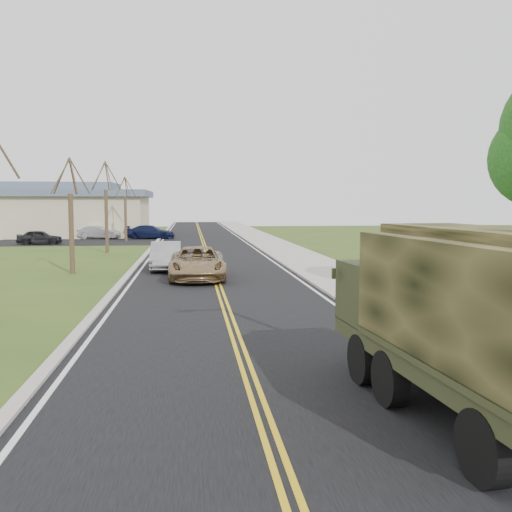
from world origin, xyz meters
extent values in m
plane|color=#314A18|center=(0.00, 0.00, 0.00)|extent=(160.00, 160.00, 0.00)
cube|color=black|center=(0.00, 40.00, 0.01)|extent=(8.00, 120.00, 0.01)
cube|color=#9E998E|center=(4.15, 40.00, 0.06)|extent=(0.30, 120.00, 0.12)
cube|color=#9E998E|center=(5.90, 40.00, 0.05)|extent=(3.20, 120.00, 0.10)
cube|color=#9E998E|center=(-4.15, 40.00, 0.05)|extent=(0.30, 120.00, 0.10)
cylinder|color=#38281C|center=(-6.52, 10.13, 5.13)|extent=(1.01, 0.33, 1.90)
cylinder|color=#38281C|center=(-7.00, 22.00, 1.98)|extent=(0.24, 0.24, 3.96)
cylinder|color=#38281C|center=(-6.55, 22.12, 4.83)|extent=(0.96, 0.32, 1.79)
cylinder|color=#38281C|center=(-6.97, 22.58, 4.76)|extent=(0.12, 1.22, 1.65)
cylinder|color=#38281C|center=(-7.43, 22.17, 4.83)|extent=(0.93, 0.41, 1.79)
cylinder|color=#38281C|center=(-7.37, 21.55, 4.76)|extent=(0.75, 0.99, 1.67)
cylinder|color=#38281C|center=(-6.75, 21.61, 4.83)|extent=(0.55, 0.85, 1.80)
cylinder|color=#38281C|center=(-7.00, 34.00, 2.22)|extent=(0.24, 0.24, 4.44)
cylinder|color=#38281C|center=(-6.50, 34.13, 5.42)|extent=(1.07, 0.35, 2.00)
cylinder|color=#38281C|center=(-6.97, 34.65, 5.34)|extent=(0.13, 1.36, 1.84)
cylinder|color=#38281C|center=(-7.49, 34.19, 5.42)|extent=(1.03, 0.46, 2.00)
cylinder|color=#38281C|center=(-7.41, 33.49, 5.34)|extent=(0.83, 1.10, 1.87)
cylinder|color=#38281C|center=(-6.72, 33.56, 5.42)|extent=(0.61, 0.95, 2.01)
cylinder|color=#38281C|center=(-7.00, 46.00, 2.04)|extent=(0.24, 0.24, 4.08)
cylinder|color=#38281C|center=(-6.54, 46.12, 4.98)|extent=(0.99, 0.33, 1.84)
cylinder|color=#38281C|center=(-6.97, 46.60, 4.91)|extent=(0.13, 1.25, 1.69)
cylinder|color=#38281C|center=(-7.45, 46.17, 4.98)|extent=(0.95, 0.42, 1.85)
cylinder|color=#38281C|center=(-7.38, 45.53, 4.91)|extent=(0.77, 1.02, 1.72)
cylinder|color=#38281C|center=(-6.74, 45.60, 4.98)|extent=(0.57, 0.88, 1.85)
cube|color=tan|center=(-16.00, 56.00, 2.10)|extent=(20.00, 12.00, 4.20)
cube|color=#475466|center=(-16.00, 56.00, 4.50)|extent=(21.00, 13.00, 0.70)
cube|color=#475466|center=(-16.00, 56.00, 5.20)|extent=(14.00, 8.00, 0.90)
cube|color=black|center=(-10.00, 46.00, 0.01)|extent=(18.00, 10.00, 0.02)
cylinder|color=black|center=(2.44, -0.65, 0.49)|extent=(0.38, 0.99, 0.97)
cylinder|color=black|center=(2.24, 2.17, 0.49)|extent=(0.38, 0.99, 0.97)
cylinder|color=black|center=(4.09, 2.31, 0.49)|extent=(0.38, 0.99, 0.97)
cylinder|color=black|center=(2.15, 3.40, 0.49)|extent=(0.38, 0.99, 0.97)
cylinder|color=black|center=(4.00, 3.54, 0.49)|extent=(0.38, 0.99, 0.97)
cube|color=#2F341C|center=(3.20, 1.71, 0.93)|extent=(2.56, 6.32, 0.31)
cube|color=#2F341C|center=(3.04, 3.96, 1.68)|extent=(2.24, 1.83, 1.24)
cube|color=black|center=(2.98, 4.75, 1.86)|extent=(1.94, 0.21, 0.62)
cube|color=#2F341C|center=(3.25, 0.96, 1.15)|extent=(2.54, 4.83, 0.13)
cube|color=black|center=(3.25, 0.96, 2.08)|extent=(2.54, 4.83, 1.77)
cube|color=black|center=(3.25, 0.96, 3.00)|extent=(1.75, 4.77, 0.22)
imported|color=#967B55|center=(-0.84, 19.10, 0.75)|extent=(2.54, 5.41, 1.50)
imported|color=#A7A7AC|center=(-2.43, 23.03, 0.73)|extent=(1.63, 4.46, 1.46)
imported|color=black|center=(-13.84, 42.93, 0.62)|extent=(3.75, 1.72, 1.25)
imported|color=#A1A0A5|center=(-10.00, 50.00, 0.67)|extent=(4.28, 2.50, 1.33)
imported|color=#0E1535|center=(-5.00, 49.59, 0.68)|extent=(4.83, 2.38, 1.35)
camera|label=1|loc=(-1.15, -7.05, 3.49)|focal=40.00mm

